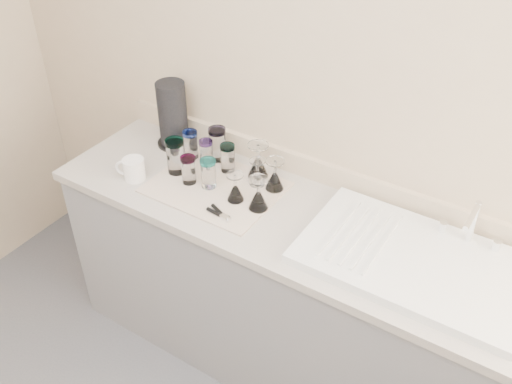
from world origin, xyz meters
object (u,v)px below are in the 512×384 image
Objects in this scene: goblet_back_right at (275,179)px; tumbler_blue at (189,170)px; paper_towel_roll at (173,115)px; tumbler_magenta at (175,156)px; tumbler_purple at (228,158)px; goblet_back_left at (257,176)px; white_mug at (133,169)px; goblet_front_left at (235,191)px; tumbler_teal at (191,144)px; tumbler_cyan at (206,153)px; tumbler_extra at (218,144)px; tumbler_lavender at (208,173)px; sink_unit at (414,260)px; goblet_extra at (258,166)px; can_opener at (220,214)px; goblet_front_right at (258,198)px.

tumbler_blue is at bearing -154.43° from goblet_back_right.
paper_towel_roll reaches higher than goblet_back_right.
tumbler_magenta is 0.51× the size of paper_towel_roll.
goblet_back_left is at bearing -5.79° from tumbler_purple.
goblet_front_left is at bearing 12.58° from white_mug.
tumbler_teal is 0.18m from paper_towel_roll.
tumbler_purple is at bearing 0.11° from tumbler_teal.
tumbler_purple is 1.08× the size of goblet_back_left.
tumbler_cyan is 0.96× the size of tumbler_blue.
goblet_back_right is at bearing 58.51° from goblet_front_left.
tumbler_purple is at bearing 34.84° from tumbler_magenta.
tumbler_extra is at bearing 75.51° from tumbler_cyan.
tumbler_lavender is 0.42× the size of paper_towel_roll.
sink_unit is 0.75m from goblet_back_left.
paper_towel_roll reaches higher than white_mug.
goblet_back_right is at bearing -19.89° from goblet_extra.
can_opener is at bearing -87.64° from goblet_front_left.
goblet_extra is at bearing 122.74° from goblet_front_right.
tumbler_extra reaches higher than goblet_back_left.
tumbler_cyan is at bearing 129.56° from tumbler_lavender.
goblet_back_right is (0.36, 0.01, -0.01)m from tumbler_cyan.
goblet_extra reaches higher than tumbler_teal.
sink_unit is at bearing 6.69° from white_mug.
tumbler_extra reaches higher than goblet_front_right.
goblet_back_left is at bearing 87.53° from can_opener.
tumbler_lavender reaches higher than can_opener.
white_mug is at bearing -125.57° from tumbler_extra.
tumbler_extra is (-1.01, 0.17, 0.07)m from sink_unit.
tumbler_cyan is 0.40m from goblet_front_right.
tumbler_extra is 1.12× the size of goblet_back_right.
tumbler_purple is 0.98× the size of tumbler_lavender.
tumbler_blue is 0.30m from goblet_back_left.
goblet_front_left is at bearing -24.20° from tumbler_teal.
tumbler_lavender is at bearing -3.74° from tumbler_magenta.
tumbler_lavender reaches higher than tumbler_blue.
tumbler_purple is 0.81× the size of goblet_extra.
sink_unit reaches higher than tumbler_teal.
tumbler_magenta is 0.11m from tumbler_blue.
tumbler_magenta is at bearing 156.19° from can_opener.
goblet_front_left reaches higher than white_mug.
tumbler_cyan is at bearing -6.75° from tumbler_teal.
goblet_extra reaches higher than tumbler_cyan.
tumbler_lavender reaches higher than tumbler_purple.
goblet_front_right is (0.26, -0.01, -0.02)m from tumbler_lavender.
goblet_front_left is 0.56m from paper_towel_roll.
tumbler_purple is 0.17m from goblet_back_left.
tumbler_blue is at bearing 23.65° from white_mug.
can_opener is at bearing -92.47° from goblet_back_left.
paper_towel_roll reaches higher than tumbler_teal.
white_mug is (-0.13, -0.13, -0.04)m from tumbler_magenta.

